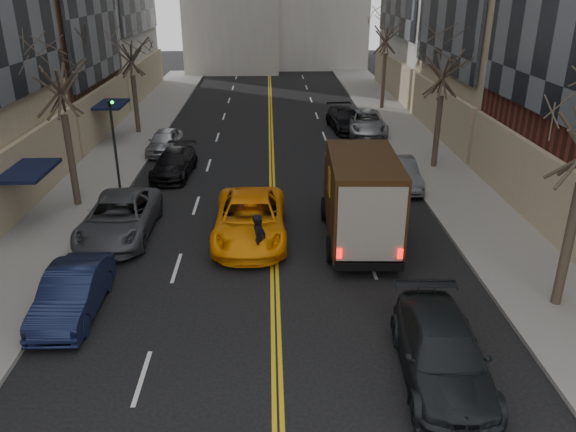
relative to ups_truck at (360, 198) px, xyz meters
name	(u,v)px	position (x,y,z in m)	size (l,w,h in m)	color
sidewalk_left	(113,160)	(-12.33, 10.98, -1.73)	(4.00, 66.00, 0.15)	slate
sidewalk_right	(427,156)	(5.67, 10.98, -1.73)	(4.00, 66.00, 0.15)	slate
tree_lf_mid	(55,57)	(-12.13, 3.98, 4.80)	(3.20, 3.20, 8.91)	#382D23
tree_lf_far	(129,40)	(-12.13, 16.98, 4.22)	(3.20, 3.20, 8.12)	#382D23
tree_rt_mid	(446,51)	(5.47, 8.98, 4.37)	(3.20, 3.20, 8.32)	#382D23
tree_rt_far	(387,19)	(5.47, 23.98, 4.94)	(3.20, 3.20, 9.11)	#382D23
traffic_signal	(113,135)	(-10.73, 5.97, 1.02)	(0.29, 0.26, 4.70)	black
ups_truck	(360,198)	(0.00, 0.00, 0.00)	(2.89, 6.63, 3.58)	black
observer_sedan	(442,353)	(0.87, -8.27, -1.05)	(2.44, 5.31, 1.50)	black
taxi	(250,219)	(-4.25, 0.36, -0.97)	(2.77, 6.01, 1.67)	#FF950A
pedestrian	(259,240)	(-3.86, -1.86, -0.83)	(0.71, 0.47, 1.94)	black
parked_lf_b	(72,293)	(-9.51, -4.87, -1.08)	(1.52, 4.37, 1.44)	#101734
parked_lf_c	(119,217)	(-9.45, 0.83, -1.02)	(2.61, 5.66, 1.57)	#47494E
parked_lf_d	(174,163)	(-8.43, 8.30, -1.14)	(1.84, 4.54, 1.32)	black
parked_lf_e	(165,141)	(-9.63, 12.56, -1.12)	(1.62, 4.03, 1.37)	#A4A6AC
parked_rt_a	(400,173)	(2.97, 6.17, -1.11)	(1.47, 4.23, 1.39)	#4D5055
parked_rt_b	(366,122)	(2.97, 16.61, -1.05)	(2.48, 5.37, 1.49)	#989A9F
parked_rt_c	(346,119)	(1.77, 17.66, -1.07)	(2.05, 5.04, 1.46)	black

